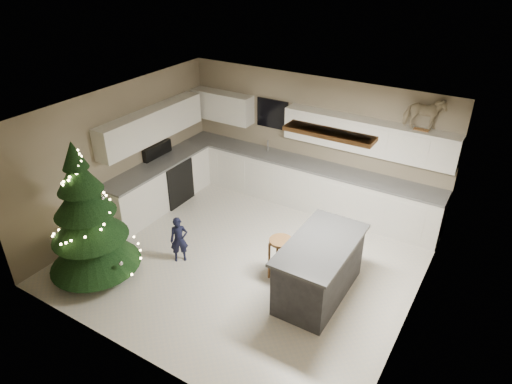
% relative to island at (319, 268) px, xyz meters
% --- Properties ---
extents(ground_plane, '(5.50, 5.50, 0.00)m').
position_rel_island_xyz_m(ground_plane, '(-1.42, 0.15, -0.48)').
color(ground_plane, beige).
extents(room_shell, '(5.52, 5.02, 2.61)m').
position_rel_island_xyz_m(room_shell, '(-1.40, 0.15, 1.27)').
color(room_shell, gray).
rests_on(room_shell, ground_plane).
extents(cabinetry, '(5.50, 3.20, 2.00)m').
position_rel_island_xyz_m(cabinetry, '(-2.33, 1.79, 0.28)').
color(cabinetry, silver).
rests_on(cabinetry, ground_plane).
extents(island, '(0.90, 1.70, 0.95)m').
position_rel_island_xyz_m(island, '(0.00, 0.00, 0.00)').
color(island, black).
rests_on(island, ground_plane).
extents(bar_stool, '(0.38, 0.38, 0.72)m').
position_rel_island_xyz_m(bar_stool, '(-0.70, 0.06, 0.06)').
color(bar_stool, brown).
rests_on(bar_stool, ground_plane).
extents(christmas_tree, '(1.48, 1.43, 2.36)m').
position_rel_island_xyz_m(christmas_tree, '(-3.27, -1.45, 0.49)').
color(christmas_tree, '#3F2816').
rests_on(christmas_tree, ground_plane).
extents(toddler, '(0.36, 0.35, 0.83)m').
position_rel_island_xyz_m(toddler, '(-2.36, -0.45, -0.07)').
color(toddler, black).
rests_on(toddler, ground_plane).
extents(rocking_horse, '(0.70, 0.48, 0.57)m').
position_rel_island_xyz_m(rocking_horse, '(0.64, 2.47, 1.81)').
color(rocking_horse, brown).
rests_on(rocking_horse, cabinetry).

